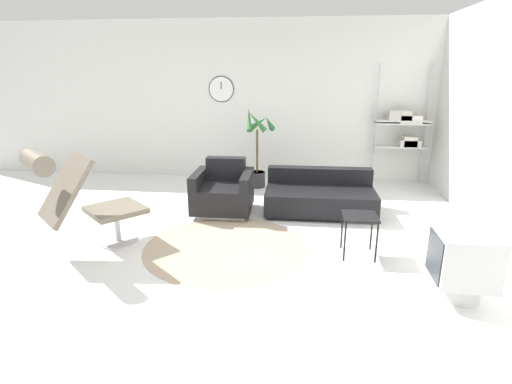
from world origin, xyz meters
TOP-DOWN VIEW (x-y plane):
  - ground_plane at (0.00, 0.00)m, footprint 12.00×12.00m
  - wall_back at (-0.00, 2.89)m, footprint 12.00×0.09m
  - round_rug at (-0.14, -0.27)m, footprint 1.88×1.88m
  - lounge_chair at (-1.69, -0.57)m, footprint 1.16×1.20m
  - armchair_red at (-0.40, 0.92)m, footprint 0.82×0.80m
  - couch_low at (0.96, 1.08)m, footprint 1.52×0.88m
  - side_table at (1.33, -0.30)m, footprint 0.37×0.37m
  - crt_television at (2.11, -1.08)m, footprint 0.51×0.47m
  - potted_plant at (-0.05, 2.22)m, footprint 0.50×0.47m
  - shelf_unit at (2.42, 2.64)m, footprint 0.90×0.28m

SIDE VIEW (x-z plane):
  - ground_plane at x=0.00m, z-range 0.00..0.00m
  - round_rug at x=-0.14m, z-range 0.00..0.01m
  - couch_low at x=0.96m, z-range -0.07..0.51m
  - armchair_red at x=-0.40m, z-range -0.09..0.65m
  - crt_television at x=2.11m, z-range 0.03..0.65m
  - side_table at x=1.33m, z-range 0.17..0.63m
  - potted_plant at x=-0.05m, z-range -0.11..1.25m
  - lounge_chair at x=-1.69m, z-range 0.12..1.29m
  - shelf_unit at x=2.42m, z-range -0.03..2.03m
  - wall_back at x=0.00m, z-range 0.00..2.80m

